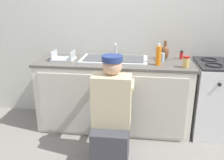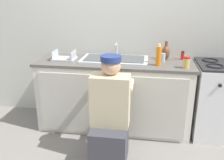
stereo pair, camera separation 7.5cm
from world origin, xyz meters
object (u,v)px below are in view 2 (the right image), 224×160
object	(u,v)px
plumber_person	(110,119)
water_glass	(163,57)
stove_range	(219,100)
spice_bottle_red	(183,55)
sink_double_basin	(115,59)
dish_rack_tray	(64,58)
condiment_jar	(186,62)
soap_bottle_orange	(159,56)
vase_decorative	(166,52)

from	to	relation	value
plumber_person	water_glass	xyz separation A→B (m)	(0.52, 0.77, 0.47)
stove_range	spice_bottle_red	world-z (taller)	spice_bottle_red
sink_double_basin	dish_rack_tray	bearing A→B (deg)	-177.22
plumber_person	condiment_jar	size ratio (longest dim) A/B	8.63
water_glass	condiment_jar	xyz separation A→B (m)	(0.24, -0.25, 0.01)
plumber_person	stove_range	bearing A→B (deg)	30.12
dish_rack_tray	spice_bottle_red	bearing A→B (deg)	9.07
stove_range	water_glass	xyz separation A→B (m)	(-0.69, 0.07, 0.48)
spice_bottle_red	condiment_jar	xyz separation A→B (m)	(-0.00, -0.38, 0.01)
condiment_jar	soap_bottle_orange	size ratio (longest dim) A/B	0.51
dish_rack_tray	plumber_person	bearing A→B (deg)	-44.70
sink_double_basin	condiment_jar	xyz separation A→B (m)	(0.82, -0.18, 0.05)
plumber_person	soap_bottle_orange	size ratio (longest dim) A/B	4.42
water_glass	dish_rack_tray	xyz separation A→B (m)	(-1.20, -0.10, -0.03)
sink_double_basin	water_glass	xyz separation A→B (m)	(0.58, 0.07, 0.03)
stove_range	dish_rack_tray	distance (m)	1.95
spice_bottle_red	stove_range	bearing A→B (deg)	-24.26
plumber_person	dish_rack_tray	world-z (taller)	plumber_person
water_glass	spice_bottle_red	world-z (taller)	spice_bottle_red
sink_double_basin	stove_range	xyz separation A→B (m)	(1.27, -0.00, -0.45)
plumber_person	dish_rack_tray	size ratio (longest dim) A/B	3.94
vase_decorative	sink_double_basin	bearing A→B (deg)	-165.03
dish_rack_tray	stove_range	bearing A→B (deg)	0.85
stove_range	spice_bottle_red	bearing A→B (deg)	155.74
plumber_person	water_glass	bearing A→B (deg)	56.05
sink_double_basin	plumber_person	size ratio (longest dim) A/B	0.72
vase_decorative	dish_rack_tray	distance (m)	1.25
spice_bottle_red	water_glass	bearing A→B (deg)	-151.10
dish_rack_tray	sink_double_basin	bearing A→B (deg)	2.78
plumber_person	spice_bottle_red	xyz separation A→B (m)	(0.76, 0.91, 0.47)
stove_range	vase_decorative	world-z (taller)	vase_decorative
sink_double_basin	dish_rack_tray	size ratio (longest dim) A/B	2.86
stove_range	soap_bottle_orange	xyz separation A→B (m)	(-0.75, -0.12, 0.54)
spice_bottle_red	vase_decorative	bearing A→B (deg)	-170.06
sink_double_basin	condiment_jar	size ratio (longest dim) A/B	6.25
vase_decorative	soap_bottle_orange	xyz separation A→B (m)	(-0.09, -0.28, 0.02)
dish_rack_tray	spice_bottle_red	size ratio (longest dim) A/B	2.67
vase_decorative	spice_bottle_red	distance (m)	0.22
sink_double_basin	stove_range	size ratio (longest dim) A/B	0.88
vase_decorative	soap_bottle_orange	size ratio (longest dim) A/B	0.92
spice_bottle_red	soap_bottle_orange	world-z (taller)	soap_bottle_orange
plumber_person	soap_bottle_orange	bearing A→B (deg)	51.86
plumber_person	condiment_jar	bearing A→B (deg)	34.54
vase_decorative	spice_bottle_red	xyz separation A→B (m)	(0.21, 0.04, -0.04)
stove_range	vase_decorative	bearing A→B (deg)	165.85
dish_rack_tray	condiment_jar	bearing A→B (deg)	-5.96
sink_double_basin	water_glass	bearing A→B (deg)	6.50
sink_double_basin	condiment_jar	bearing A→B (deg)	-12.45
vase_decorative	soap_bottle_orange	world-z (taller)	soap_bottle_orange
condiment_jar	stove_range	bearing A→B (deg)	21.67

